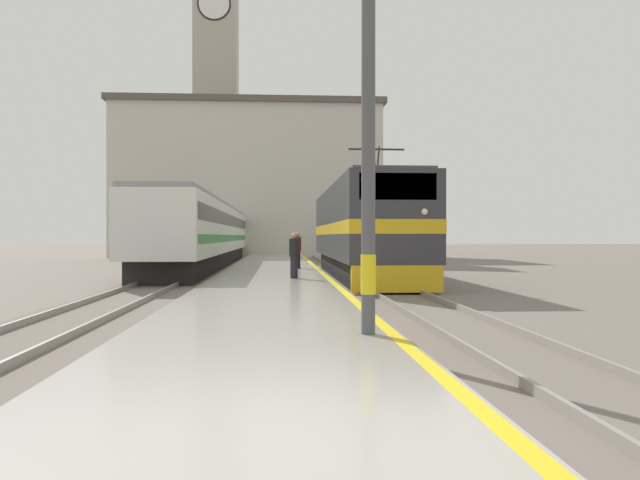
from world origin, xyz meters
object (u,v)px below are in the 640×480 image
(locomotive_train, at_px, (361,230))
(person_on_platform, at_px, (298,249))
(clock_tower, at_px, (216,91))
(catenary_mast, at_px, (377,88))
(passenger_train, at_px, (216,233))
(second_waiting_passenger, at_px, (294,254))

(locomotive_train, relative_size, person_on_platform, 10.09)
(clock_tower, bearing_deg, catenary_mast, -81.70)
(passenger_train, distance_m, catenary_mast, 33.31)
(second_waiting_passenger, bearing_deg, passenger_train, 103.28)
(person_on_platform, height_order, second_waiting_passenger, person_on_platform)
(passenger_train, relative_size, clock_tower, 1.36)
(locomotive_train, height_order, second_waiting_passenger, locomotive_train)
(locomotive_train, distance_m, second_waiting_passenger, 5.66)
(locomotive_train, height_order, passenger_train, locomotive_train)
(locomotive_train, bearing_deg, clock_tower, 105.37)
(locomotive_train, xyz_separation_m, catenary_mast, (-2.04, -17.21, 1.97))
(locomotive_train, bearing_deg, catenary_mast, -96.78)
(second_waiting_passenger, bearing_deg, locomotive_train, 57.54)
(locomotive_train, xyz_separation_m, second_waiting_passenger, (-3.00, -4.72, -0.90))
(person_on_platform, relative_size, clock_tower, 0.05)
(person_on_platform, bearing_deg, passenger_train, 110.43)
(locomotive_train, height_order, person_on_platform, locomotive_train)
(catenary_mast, height_order, second_waiting_passenger, catenary_mast)
(locomotive_train, height_order, catenary_mast, catenary_mast)
(person_on_platform, distance_m, second_waiting_passenger, 6.60)
(person_on_platform, xyz_separation_m, clock_tower, (-7.01, 33.41, 14.91))
(catenary_mast, xyz_separation_m, person_on_platform, (-0.64, 19.08, -2.84))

